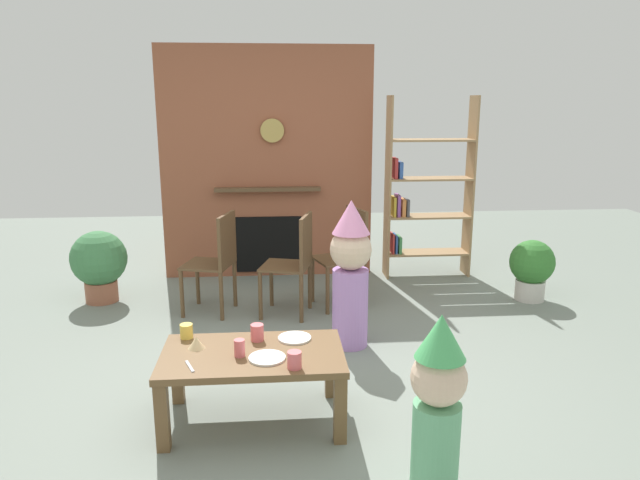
{
  "coord_description": "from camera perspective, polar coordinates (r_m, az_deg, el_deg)",
  "views": [
    {
      "loc": [
        -0.18,
        -3.57,
        1.85
      ],
      "look_at": [
        0.15,
        0.4,
        0.89
      ],
      "focal_mm": 32.7,
      "sensor_mm": 36.0,
      "label": 1
    }
  ],
  "objects": [
    {
      "name": "child_in_pink",
      "position": [
        4.4,
        3.0,
        -2.99
      ],
      "size": [
        0.32,
        0.32,
        1.14
      ],
      "rotation": [
        0.0,
        0.0,
        -2.17
      ],
      "color": "#B27FCC",
      "rests_on": "ground_plane"
    },
    {
      "name": "paper_cup_near_right",
      "position": [
        3.21,
        -2.52,
        -11.64
      ],
      "size": [
        0.08,
        0.08,
        0.09
      ],
      "primitive_type": "cylinder",
      "color": "#E5666B",
      "rests_on": "coffee_table"
    },
    {
      "name": "ground_plane",
      "position": [
        4.02,
        -1.71,
        -13.85
      ],
      "size": [
        12.0,
        12.0,
        0.0
      ],
      "primitive_type": "plane",
      "color": "gray"
    },
    {
      "name": "bookshelf",
      "position": [
        6.25,
        10.01,
        4.32
      ],
      "size": [
        0.9,
        0.28,
        1.9
      ],
      "color": "#9E7A51",
      "rests_on": "ground_plane"
    },
    {
      "name": "paper_cup_center",
      "position": [
        3.68,
        -12.94,
        -8.69
      ],
      "size": [
        0.08,
        0.08,
        0.09
      ],
      "primitive_type": "cylinder",
      "color": "#F2CC4C",
      "rests_on": "coffee_table"
    },
    {
      "name": "birthday_cake_slice",
      "position": [
        3.52,
        -12.01,
        -9.8
      ],
      "size": [
        0.1,
        0.1,
        0.07
      ],
      "primitive_type": "cone",
      "color": "#EAC68C",
      "rests_on": "coffee_table"
    },
    {
      "name": "paper_plate_rear",
      "position": [
        3.35,
        -5.2,
        -11.41
      ],
      "size": [
        0.21,
        0.21,
        0.01
      ],
      "primitive_type": "cylinder",
      "color": "white",
      "rests_on": "coffee_table"
    },
    {
      "name": "potted_plant_short",
      "position": [
        5.8,
        -20.81,
        -2.04
      ],
      "size": [
        0.51,
        0.51,
        0.68
      ],
      "color": "#9E5B42",
      "rests_on": "ground_plane"
    },
    {
      "name": "potted_plant_tall",
      "position": [
        5.83,
        20.01,
        -2.47
      ],
      "size": [
        0.42,
        0.42,
        0.58
      ],
      "color": "beige",
      "rests_on": "ground_plane"
    },
    {
      "name": "dining_chair_middle",
      "position": [
        5.06,
        -2.4,
        -1.85
      ],
      "size": [
        0.49,
        0.49,
        0.9
      ],
      "rotation": [
        0.0,
        0.0,
        2.88
      ],
      "color": "brown",
      "rests_on": "ground_plane"
    },
    {
      "name": "dining_chair_right",
      "position": [
        5.32,
        2.69,
        -1.06
      ],
      "size": [
        0.5,
        0.5,
        0.9
      ],
      "rotation": [
        0.0,
        0.0,
        3.45
      ],
      "color": "brown",
      "rests_on": "ground_plane"
    },
    {
      "name": "coffee_table",
      "position": [
        3.47,
        -6.59,
        -11.92
      ],
      "size": [
        1.05,
        0.61,
        0.44
      ],
      "color": "brown",
      "rests_on": "ground_plane"
    },
    {
      "name": "brick_fireplace_feature",
      "position": [
        6.2,
        -5.18,
        7.38
      ],
      "size": [
        2.2,
        0.28,
        2.4
      ],
      "color": "#935138",
      "rests_on": "ground_plane"
    },
    {
      "name": "paper_cup_near_left",
      "position": [
        3.38,
        -7.88,
        -10.43
      ],
      "size": [
        0.06,
        0.06,
        0.1
      ],
      "primitive_type": "cylinder",
      "color": "#E5666B",
      "rests_on": "coffee_table"
    },
    {
      "name": "dining_chair_left",
      "position": [
        5.18,
        -10.0,
        -1.67
      ],
      "size": [
        0.49,
        0.49,
        0.9
      ],
      "rotation": [
        0.0,
        0.0,
        2.88
      ],
      "color": "brown",
      "rests_on": "ground_plane"
    },
    {
      "name": "child_with_cone_hat",
      "position": [
        2.82,
        11.42,
        -15.55
      ],
      "size": [
        0.26,
        0.26,
        0.93
      ],
      "rotation": [
        0.0,
        0.0,
        2.41
      ],
      "color": "#66B27F",
      "rests_on": "ground_plane"
    },
    {
      "name": "paper_plate_front",
      "position": [
        3.59,
        -2.5,
        -9.56
      ],
      "size": [
        0.2,
        0.2,
        0.01
      ],
      "primitive_type": "cylinder",
      "color": "white",
      "rests_on": "coffee_table"
    },
    {
      "name": "paper_cup_far_left",
      "position": [
        3.57,
        -6.17,
        -8.99
      ],
      "size": [
        0.08,
        0.08,
        0.1
      ],
      "primitive_type": "cylinder",
      "color": "#E5666B",
      "rests_on": "coffee_table"
    },
    {
      "name": "table_fork",
      "position": [
        3.32,
        -12.64,
        -11.96
      ],
      "size": [
        0.07,
        0.15,
        0.01
      ],
      "primitive_type": "cube",
      "rotation": [
        0.0,
        0.0,
        1.95
      ],
      "color": "silver",
      "rests_on": "coffee_table"
    }
  ]
}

